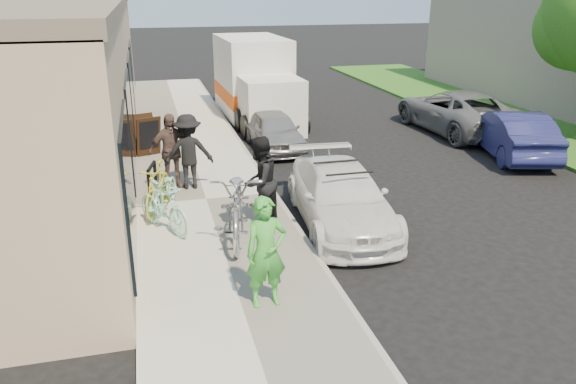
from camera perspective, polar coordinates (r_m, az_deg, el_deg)
ground at (r=10.22m, az=4.97°, el=-6.30°), size 120.00×120.00×0.00m
sidewalk at (r=12.49m, az=-8.30°, el=-1.00°), size 3.00×34.00×0.15m
curb at (r=12.72m, az=-1.36°, el=-0.42°), size 0.12×34.00×0.13m
storefront at (r=16.90m, az=-21.83°, el=10.57°), size 3.60×20.00×4.22m
bike_rack at (r=11.81m, az=-13.59°, el=0.88°), size 0.21×0.70×1.00m
sandwich_board at (r=15.90m, az=-14.19°, el=5.63°), size 0.85×0.85×1.09m
sedan_white at (r=11.25m, az=5.37°, el=-0.44°), size 2.01×4.23×1.23m
sedan_silver at (r=16.55m, az=-1.38°, el=6.26°), size 1.42×3.30×1.11m
moving_truck at (r=20.41m, az=-3.32°, el=10.92°), size 2.31×5.82×2.83m
far_car_blue at (r=17.02m, az=21.78°, el=5.54°), size 2.33×4.17×1.30m
far_car_gray at (r=19.40m, az=16.67°, el=7.91°), size 2.48×5.03×1.37m
tandem_bike at (r=10.34m, az=-5.07°, el=-1.05°), size 1.35×2.65×1.33m
woman_rider at (r=8.04m, az=-2.24°, el=-6.15°), size 0.64×0.45×1.67m
man_standing at (r=10.73m, az=-2.91°, el=1.07°), size 1.08×1.08×1.77m
cruiser_bike_a at (r=10.84m, az=-12.55°, el=-1.53°), size 1.18×1.58×0.94m
cruiser_bike_b at (r=11.97m, az=-12.31°, el=0.21°), size 0.98×1.61×0.80m
cruiser_bike_c at (r=11.82m, az=-13.08°, el=0.46°), size 0.97×1.76×1.02m
bystander_a at (r=12.96m, az=-10.08°, el=4.06°), size 1.12×0.66×1.72m
bystander_b at (r=13.06m, az=-11.85°, el=4.09°), size 1.09×0.65×1.73m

